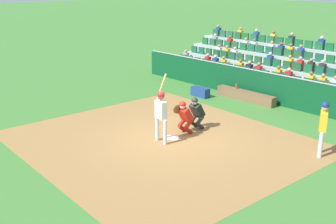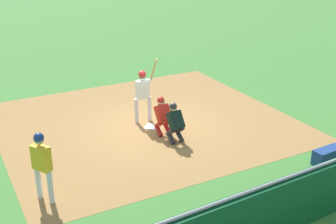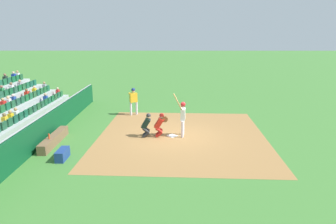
{
  "view_description": "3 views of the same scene",
  "coord_description": "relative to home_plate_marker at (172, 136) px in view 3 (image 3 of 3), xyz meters",
  "views": [
    {
      "loc": [
        -10.12,
        9.49,
        5.45
      ],
      "look_at": [
        0.34,
        -0.11,
        0.86
      ],
      "focal_mm": 45.15,
      "sensor_mm": 36.0,
      "label": 1
    },
    {
      "loc": [
        -6.31,
        -11.63,
        5.93
      ],
      "look_at": [
        0.08,
        -0.91,
        0.84
      ],
      "focal_mm": 46.68,
      "sensor_mm": 36.0,
      "label": 2
    },
    {
      "loc": [
        15.09,
        -0.12,
        5.18
      ],
      "look_at": [
        -0.3,
        -0.22,
        1.21
      ],
      "focal_mm": 32.81,
      "sensor_mm": 36.0,
      "label": 3
    }
  ],
  "objects": [
    {
      "name": "home_plate_umpire",
      "position": [
        0.09,
        -1.31,
        0.67
      ],
      "size": [
        0.47,
        0.51,
        1.26
      ],
      "color": "#272829",
      "rests_on": "ground_plane"
    },
    {
      "name": "equipment_duffel_bag",
      "position": [
        3.04,
        -4.65,
        0.2
      ],
      "size": [
        0.94,
        0.36,
        0.44
      ],
      "primitive_type": "cube",
      "rotation": [
        0.0,
        0.0,
        0.0
      ],
      "color": "navy",
      "rests_on": "ground_plane"
    },
    {
      "name": "catcher_crouching",
      "position": [
        0.05,
        -0.63,
        0.69
      ],
      "size": [
        0.46,
        0.7,
        1.25
      ],
      "color": "#AF1F18",
      "rests_on": "ground_plane"
    },
    {
      "name": "dugout_bench",
      "position": [
        1.17,
        -5.7,
        0.2
      ],
      "size": [
        3.07,
        0.4,
        0.44
      ],
      "primitive_type": "cube",
      "color": "brown",
      "rests_on": "ground_plane"
    },
    {
      "name": "home_plate_marker",
      "position": [
        0.0,
        0.0,
        0.0
      ],
      "size": [
        0.62,
        0.62,
        0.02
      ],
      "primitive_type": "cube",
      "rotation": [
        0.0,
        0.0,
        0.79
      ],
      "color": "white",
      "rests_on": "infield_dirt_patch"
    },
    {
      "name": "infield_dirt_patch",
      "position": [
        0.0,
        0.5,
        -0.01
      ],
      "size": [
        9.81,
        8.96,
        0.01
      ],
      "primitive_type": "cube",
      "rotation": [
        0.0,
        0.0,
        -0.05
      ],
      "color": "olive",
      "rests_on": "ground_plane"
    },
    {
      "name": "ground_plane",
      "position": [
        0.0,
        0.0,
        -0.02
      ],
      "size": [
        160.0,
        160.0,
        0.0
      ],
      "primitive_type": "plane",
      "color": "#3D7531"
    },
    {
      "name": "water_bottle_on_bench",
      "position": [
        1.73,
        -5.69,
        0.55
      ],
      "size": [
        0.07,
        0.07,
        0.26
      ],
      "primitive_type": "cylinder",
      "color": "#D24521",
      "rests_on": "dugout_bench"
    },
    {
      "name": "on_deck_batter",
      "position": [
        -4.26,
        -2.47,
        1.07
      ],
      "size": [
        0.41,
        0.57,
        1.78
      ],
      "color": "silver",
      "rests_on": "ground_plane"
    },
    {
      "name": "batter_at_plate",
      "position": [
        -0.02,
        0.54,
        1.12
      ],
      "size": [
        0.62,
        0.65,
        2.3
      ],
      "color": "silver",
      "rests_on": "ground_plane"
    },
    {
      "name": "dugout_wall",
      "position": [
        0.0,
        -6.25,
        0.64
      ],
      "size": [
        16.58,
        0.24,
        1.37
      ],
      "color": "#0C4424",
      "rests_on": "ground_plane"
    }
  ]
}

